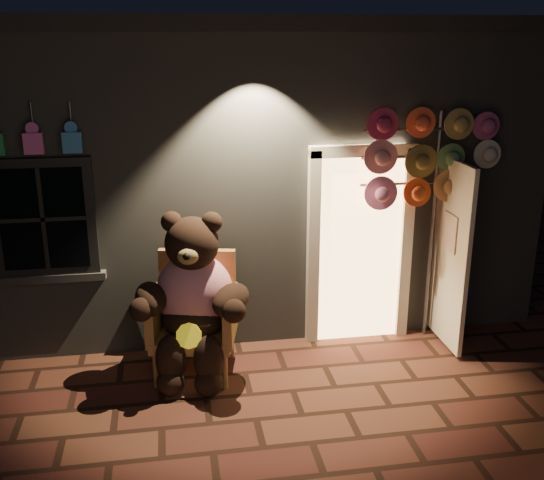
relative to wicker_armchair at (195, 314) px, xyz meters
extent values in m
plane|color=brown|center=(0.47, -1.04, -0.60)|extent=(60.00, 60.00, 0.00)
cube|color=slate|center=(0.47, 2.96, 1.05)|extent=(7.00, 5.00, 3.30)
cube|color=black|center=(0.47, 2.96, 2.78)|extent=(7.30, 5.30, 0.16)
cube|color=black|center=(-1.43, 0.42, 0.95)|extent=(1.00, 0.10, 1.20)
cube|color=black|center=(-1.43, 0.39, 0.95)|extent=(0.82, 0.06, 1.02)
cube|color=slate|center=(-1.43, 0.42, 0.32)|extent=(1.10, 0.14, 0.08)
cube|color=#FFC172|center=(1.82, 0.44, 0.45)|extent=(0.92, 0.10, 2.10)
cube|color=beige|center=(1.30, 0.40, 0.45)|extent=(0.12, 0.12, 2.20)
cube|color=beige|center=(2.34, 0.40, 0.45)|extent=(0.12, 0.12, 2.20)
cube|color=beige|center=(1.82, 0.40, 1.53)|extent=(1.16, 0.12, 0.12)
cube|color=beige|center=(2.72, 0.06, 0.45)|extent=(0.05, 0.80, 2.00)
cube|color=#CF55A4|center=(-1.43, 0.34, 1.70)|extent=(0.18, 0.07, 0.20)
cylinder|color=#59595E|center=(-1.43, 0.40, 1.95)|extent=(0.02, 0.02, 0.25)
cube|color=#3474B8|center=(-1.08, 0.34, 1.70)|extent=(0.18, 0.07, 0.20)
cylinder|color=#59595E|center=(-1.08, 0.40, 1.95)|extent=(0.02, 0.02, 0.25)
cube|color=#B36E45|center=(-0.02, -0.10, -0.18)|extent=(0.91, 0.87, 0.11)
cube|color=#B36E45|center=(0.05, 0.23, 0.21)|extent=(0.78, 0.24, 0.78)
cube|color=#B36E45|center=(-0.39, -0.04, 0.04)|extent=(0.22, 0.67, 0.45)
cube|color=#B36E45|center=(0.34, -0.19, 0.04)|extent=(0.22, 0.67, 0.45)
cylinder|color=#B36E45|center=(-0.41, -0.33, -0.42)|extent=(0.06, 0.06, 0.36)
cylinder|color=#B36E45|center=(0.25, -0.47, -0.42)|extent=(0.06, 0.06, 0.36)
cylinder|color=#B36E45|center=(-0.29, 0.28, -0.42)|extent=(0.06, 0.06, 0.36)
cylinder|color=#B36E45|center=(0.37, 0.14, -0.42)|extent=(0.06, 0.06, 0.36)
ellipsoid|color=#BE143B|center=(0.00, -0.04, 0.25)|extent=(0.88, 0.76, 0.81)
ellipsoid|color=black|center=(-0.01, -0.13, 0.01)|extent=(0.73, 0.65, 0.38)
sphere|color=black|center=(-0.01, -0.10, 0.78)|extent=(0.61, 0.61, 0.52)
sphere|color=black|center=(-0.19, -0.02, 0.98)|extent=(0.20, 0.20, 0.20)
sphere|color=black|center=(0.19, -0.10, 0.98)|extent=(0.20, 0.20, 0.20)
ellipsoid|color=olive|center=(-0.06, -0.33, 0.73)|extent=(0.23, 0.18, 0.16)
ellipsoid|color=black|center=(-0.42, -0.21, 0.28)|extent=(0.37, 0.57, 0.29)
ellipsoid|color=black|center=(0.33, -0.36, 0.28)|extent=(0.53, 0.60, 0.29)
ellipsoid|color=black|center=(-0.26, -0.43, -0.26)|extent=(0.29, 0.29, 0.50)
ellipsoid|color=black|center=(0.09, -0.50, -0.26)|extent=(0.29, 0.29, 0.50)
sphere|color=black|center=(-0.27, -0.49, -0.47)|extent=(0.27, 0.27, 0.27)
sphere|color=black|center=(0.08, -0.56, -0.47)|extent=(0.27, 0.27, 0.27)
cylinder|color=yellow|center=(-0.08, -0.46, -0.01)|extent=(0.26, 0.15, 0.24)
cylinder|color=#59595E|center=(2.61, 0.34, 0.67)|extent=(0.04, 0.04, 2.53)
cylinder|color=#59595E|center=(2.33, 0.32, 1.75)|extent=(1.13, 0.03, 0.03)
cylinder|color=#59595E|center=(2.33, 0.32, 1.47)|extent=(1.13, 0.03, 0.03)
cylinder|color=#59595E|center=(2.33, 0.32, 1.18)|extent=(1.13, 0.03, 0.03)
cylinder|color=#AA2A50|center=(1.97, 0.26, 1.79)|extent=(0.32, 0.11, 0.32)
cylinder|color=#FA5C36|center=(2.34, 0.23, 1.79)|extent=(0.32, 0.11, 0.32)
cylinder|color=#9F8547|center=(2.72, 0.20, 1.79)|extent=(0.32, 0.11, 0.32)
cylinder|color=#BD4A7F|center=(3.09, 0.26, 1.79)|extent=(0.32, 0.11, 0.32)
cylinder|color=pink|center=(1.97, 0.23, 1.47)|extent=(0.32, 0.11, 0.32)
cylinder|color=olive|center=(2.34, 0.20, 1.47)|extent=(0.32, 0.11, 0.32)
cylinder|color=#59854F|center=(2.72, 0.26, 1.47)|extent=(0.32, 0.11, 0.32)
cylinder|color=beige|center=(3.09, 0.23, 1.47)|extent=(0.32, 0.11, 0.32)
cylinder|color=pink|center=(1.97, 0.20, 1.14)|extent=(0.32, 0.11, 0.32)
cylinder|color=#C54C23|center=(2.34, 0.26, 1.14)|extent=(0.32, 0.11, 0.32)
cylinder|color=#B77E4A|center=(2.72, 0.23, 1.14)|extent=(0.32, 0.11, 0.32)
camera|label=1|loc=(-0.20, -5.91, 2.67)|focal=42.00mm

